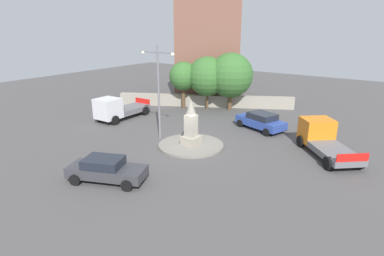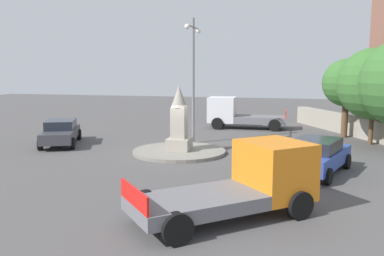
{
  "view_description": "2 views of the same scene",
  "coord_description": "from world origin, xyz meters",
  "px_view_note": "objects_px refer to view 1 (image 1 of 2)",
  "views": [
    {
      "loc": [
        -12.55,
        17.9,
        8.47
      ],
      "look_at": [
        0.42,
        -0.74,
        1.13
      ],
      "focal_mm": 29.83,
      "sensor_mm": 36.0,
      "label": 1
    },
    {
      "loc": [
        -20.14,
        -5.53,
        4.38
      ],
      "look_at": [
        0.43,
        -0.57,
        1.27
      ],
      "focal_mm": 38.75,
      "sensor_mm": 36.0,
      "label": 2
    }
  ],
  "objects_px": {
    "streetlamp": "(158,84)",
    "tree_far_corner": "(183,76)",
    "car_dark_grey_approaching": "(106,169)",
    "tree_near_wall": "(207,76)",
    "car_blue_far_side": "(261,121)",
    "truck_white_passing": "(117,109)",
    "monument": "(191,125)",
    "truck_orange_parked_left": "(323,138)",
    "tree_mid_cluster": "(231,75)",
    "corner_building": "(209,51)"
  },
  "relations": [
    {
      "from": "truck_orange_parked_left",
      "to": "corner_building",
      "type": "height_order",
      "value": "corner_building"
    },
    {
      "from": "tree_mid_cluster",
      "to": "tree_near_wall",
      "type": "bearing_deg",
      "value": 27.83
    },
    {
      "from": "truck_white_passing",
      "to": "tree_mid_cluster",
      "type": "height_order",
      "value": "tree_mid_cluster"
    },
    {
      "from": "tree_far_corner",
      "to": "streetlamp",
      "type": "bearing_deg",
      "value": 115.33
    },
    {
      "from": "corner_building",
      "to": "tree_mid_cluster",
      "type": "xyz_separation_m",
      "value": [
        -5.37,
        4.43,
        -1.94
      ]
    },
    {
      "from": "monument",
      "to": "car_dark_grey_approaching",
      "type": "bearing_deg",
      "value": 83.8
    },
    {
      "from": "streetlamp",
      "to": "truck_white_passing",
      "type": "bearing_deg",
      "value": -13.75
    },
    {
      "from": "tree_far_corner",
      "to": "truck_white_passing",
      "type": "bearing_deg",
      "value": 71.21
    },
    {
      "from": "streetlamp",
      "to": "tree_far_corner",
      "type": "xyz_separation_m",
      "value": [
        4.16,
        -8.79,
        -0.92
      ]
    },
    {
      "from": "car_dark_grey_approaching",
      "to": "corner_building",
      "type": "relative_size",
      "value": 0.42
    },
    {
      "from": "car_blue_far_side",
      "to": "truck_white_passing",
      "type": "height_order",
      "value": "truck_white_passing"
    },
    {
      "from": "truck_white_passing",
      "to": "car_blue_far_side",
      "type": "bearing_deg",
      "value": -157.79
    },
    {
      "from": "monument",
      "to": "streetlamp",
      "type": "distance_m",
      "value": 4.02
    },
    {
      "from": "truck_white_passing",
      "to": "car_dark_grey_approaching",
      "type": "bearing_deg",
      "value": 134.77
    },
    {
      "from": "streetlamp",
      "to": "corner_building",
      "type": "relative_size",
      "value": 0.64
    },
    {
      "from": "streetlamp",
      "to": "tree_near_wall",
      "type": "xyz_separation_m",
      "value": [
        1.94,
        -9.96,
        -0.86
      ]
    },
    {
      "from": "streetlamp",
      "to": "tree_mid_cluster",
      "type": "relative_size",
      "value": 1.21
    },
    {
      "from": "car_dark_grey_approaching",
      "to": "tree_near_wall",
      "type": "xyz_separation_m",
      "value": [
        4.13,
        -17.22,
        2.72
      ]
    },
    {
      "from": "monument",
      "to": "car_blue_far_side",
      "type": "xyz_separation_m",
      "value": [
        -2.59,
        -6.61,
        -0.85
      ]
    },
    {
      "from": "car_blue_far_side",
      "to": "truck_orange_parked_left",
      "type": "height_order",
      "value": "truck_orange_parked_left"
    },
    {
      "from": "car_blue_far_side",
      "to": "streetlamp",
      "type": "bearing_deg",
      "value": 49.78
    },
    {
      "from": "car_blue_far_side",
      "to": "truck_white_passing",
      "type": "bearing_deg",
      "value": 22.21
    },
    {
      "from": "car_blue_far_side",
      "to": "car_dark_grey_approaching",
      "type": "distance_m",
      "value": 14.24
    },
    {
      "from": "monument",
      "to": "tree_far_corner",
      "type": "relative_size",
      "value": 0.68
    },
    {
      "from": "monument",
      "to": "tree_mid_cluster",
      "type": "xyz_separation_m",
      "value": [
        2.82,
        -11.09,
        1.97
      ]
    },
    {
      "from": "streetlamp",
      "to": "tree_far_corner",
      "type": "bearing_deg",
      "value": -64.67
    },
    {
      "from": "truck_orange_parked_left",
      "to": "corner_building",
      "type": "relative_size",
      "value": 0.5
    },
    {
      "from": "monument",
      "to": "streetlamp",
      "type": "height_order",
      "value": "streetlamp"
    },
    {
      "from": "tree_near_wall",
      "to": "tree_far_corner",
      "type": "bearing_deg",
      "value": 27.83
    },
    {
      "from": "streetlamp",
      "to": "car_blue_far_side",
      "type": "distance_m",
      "value": 9.32
    },
    {
      "from": "car_blue_far_side",
      "to": "car_dark_grey_approaching",
      "type": "relative_size",
      "value": 0.99
    },
    {
      "from": "streetlamp",
      "to": "car_blue_far_side",
      "type": "relative_size",
      "value": 1.53
    },
    {
      "from": "truck_orange_parked_left",
      "to": "car_dark_grey_approaching",
      "type": "bearing_deg",
      "value": 52.42
    },
    {
      "from": "tree_mid_cluster",
      "to": "streetlamp",
      "type": "bearing_deg",
      "value": 89.18
    },
    {
      "from": "truck_white_passing",
      "to": "tree_near_wall",
      "type": "relative_size",
      "value": 1.01
    },
    {
      "from": "streetlamp",
      "to": "truck_white_passing",
      "type": "height_order",
      "value": "streetlamp"
    },
    {
      "from": "tree_far_corner",
      "to": "tree_mid_cluster",
      "type": "bearing_deg",
      "value": -152.17
    },
    {
      "from": "streetlamp",
      "to": "truck_orange_parked_left",
      "type": "height_order",
      "value": "streetlamp"
    },
    {
      "from": "truck_orange_parked_left",
      "to": "monument",
      "type": "bearing_deg",
      "value": 28.13
    },
    {
      "from": "car_blue_far_side",
      "to": "tree_near_wall",
      "type": "relative_size",
      "value": 0.85
    },
    {
      "from": "corner_building",
      "to": "tree_near_wall",
      "type": "height_order",
      "value": "corner_building"
    },
    {
      "from": "monument",
      "to": "car_blue_far_side",
      "type": "distance_m",
      "value": 7.15
    },
    {
      "from": "car_dark_grey_approaching",
      "to": "corner_building",
      "type": "xyz_separation_m",
      "value": [
        7.41,
        -22.76,
        4.81
      ]
    },
    {
      "from": "corner_building",
      "to": "tree_mid_cluster",
      "type": "height_order",
      "value": "corner_building"
    },
    {
      "from": "monument",
      "to": "car_blue_far_side",
      "type": "relative_size",
      "value": 0.72
    },
    {
      "from": "truck_orange_parked_left",
      "to": "tree_near_wall",
      "type": "distance_m",
      "value": 14.42
    },
    {
      "from": "tree_near_wall",
      "to": "tree_far_corner",
      "type": "distance_m",
      "value": 2.52
    },
    {
      "from": "car_blue_far_side",
      "to": "car_dark_grey_approaching",
      "type": "height_order",
      "value": "car_blue_far_side"
    },
    {
      "from": "car_dark_grey_approaching",
      "to": "car_blue_far_side",
      "type": "bearing_deg",
      "value": -103.69
    },
    {
      "from": "truck_orange_parked_left",
      "to": "car_blue_far_side",
      "type": "bearing_deg",
      "value": -22.31
    }
  ]
}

